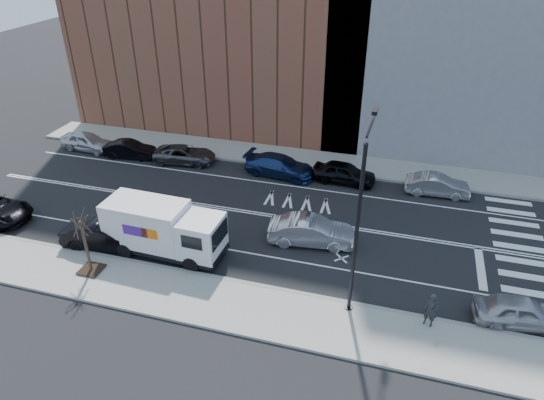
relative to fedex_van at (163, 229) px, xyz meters
The scene contains 20 objects.
ground 7.03m from the fedex_van, 55.11° to the left, with size 120.00×120.00×0.00m, color black.
sidewalk_near 5.29m from the fedex_van, 39.33° to the right, with size 44.00×3.60×0.15m, color gray.
sidewalk_far 15.01m from the fedex_van, 74.83° to the left, with size 44.00×3.60×0.15m, color gray.
curb_near 4.44m from the fedex_van, 19.72° to the right, with size 44.00×0.25×0.17m, color gray.
curb_far 13.29m from the fedex_van, 72.78° to the left, with size 44.00×0.25×0.17m, color gray.
crosswalk 20.74m from the fedex_van, 15.72° to the left, with size 3.00×14.00×0.01m, color white, non-canonical shape.
road_markings 7.03m from the fedex_van, 55.11° to the left, with size 40.00×8.60×0.01m, color white, non-canonical shape.
streetlight 11.50m from the fedex_van, ahead, with size 0.44×4.02×9.34m.
street_tree 4.18m from the fedex_van, 137.89° to the right, with size 1.20×1.20×3.75m.
fedex_van is the anchor object (origin of this frame).
far_parked_a 17.17m from the fedex_van, 138.75° to the left, with size 1.82×4.52×1.54m, color silver.
far_parked_b 14.11m from the fedex_van, 128.51° to the left, with size 1.45×4.16×1.37m, color black.
far_parked_c 12.13m from the fedex_van, 109.80° to the left, with size 2.24×4.86×1.35m, color #4A4E52.
far_parked_d 11.98m from the fedex_van, 71.71° to the left, with size 2.18×5.37×1.56m, color navy.
far_parked_e 14.39m from the fedex_van, 53.42° to the left, with size 1.84×4.58×1.56m, color black.
far_parked_f 19.05m from the fedex_van, 37.44° to the left, with size 1.53×4.38×1.44m, color #AFAFB4.
driving_sedan 8.58m from the fedex_van, 22.86° to the left, with size 1.76×5.06×1.67m, color silver.
near_parked_rear_a 3.71m from the fedex_van, behind, with size 1.77×5.07×1.67m, color black.
near_parked_front 18.88m from the fedex_van, ahead, with size 1.75×4.34×1.48m, color #B3B2B7.
pedestrian 14.83m from the fedex_van, ahead, with size 0.65×0.43×1.78m, color #232529.
Camera 1 is at (8.38, -25.80, 16.90)m, focal length 32.00 mm.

